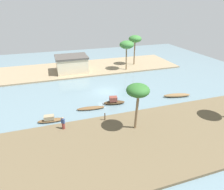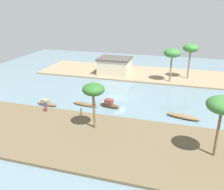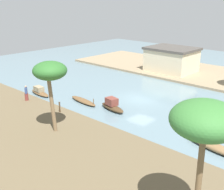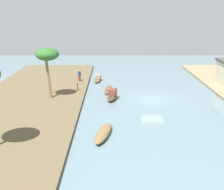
{
  "view_description": "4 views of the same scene",
  "coord_description": "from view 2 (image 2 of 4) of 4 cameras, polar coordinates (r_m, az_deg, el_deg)",
  "views": [
    {
      "loc": [
        -8.51,
        -29.68,
        14.03
      ],
      "look_at": [
        -0.0,
        -3.58,
        1.01
      ],
      "focal_mm": 31.26,
      "sensor_mm": 36.0,
      "label": 1
    },
    {
      "loc": [
        9.76,
        -36.61,
        14.72
      ],
      "look_at": [
        -0.28,
        -2.64,
        1.14
      ],
      "focal_mm": 38.95,
      "sensor_mm": 36.0,
      "label": 2
    },
    {
      "loc": [
        18.56,
        -24.72,
        10.61
      ],
      "look_at": [
        -1.18,
        -3.56,
        1.03
      ],
      "focal_mm": 47.58,
      "sensor_mm": 36.0,
      "label": 3
    },
    {
      "loc": [
        33.93,
        -4.94,
        10.17
      ],
      "look_at": [
        1.17,
        -4.77,
        0.86
      ],
      "focal_mm": 48.65,
      "sensor_mm": 36.0,
      "label": 4
    }
  ],
  "objects": [
    {
      "name": "riverbank_right",
      "position": [
        53.72,
        5.4,
        5.15
      ],
      "size": [
        41.59,
        12.23,
        0.31
      ],
      "primitive_type": "cube",
      "color": "#937F60",
      "rests_on": "ground"
    },
    {
      "name": "sampan_midstream",
      "position": [
        36.29,
        -0.61,
        -2.19
      ],
      "size": [
        3.38,
        1.54,
        1.22
      ],
      "rotation": [
        0.0,
        0.0,
        -0.18
      ],
      "color": "#47331E",
      "rests_on": "river_water"
    },
    {
      "name": "mooring_post",
      "position": [
        33.29,
        -7.26,
        -3.9
      ],
      "size": [
        0.14,
        0.14,
        1.02
      ],
      "primitive_type": "cylinder",
      "color": "#4C3823",
      "rests_on": "riverbank_left"
    },
    {
      "name": "sampan_upstream_small",
      "position": [
        34.29,
        16.35,
        -4.86
      ],
      "size": [
        4.59,
        1.88,
        0.55
      ],
      "rotation": [
        0.0,
        0.0,
        -0.2
      ],
      "color": "brown",
      "rests_on": "river_water"
    },
    {
      "name": "palm_tree_right_short",
      "position": [
        50.29,
        18.01,
        10.32
      ],
      "size": [
        3.03,
        3.03,
        6.94
      ],
      "color": "#7F6647",
      "rests_on": "riverbank_right"
    },
    {
      "name": "riverside_building",
      "position": [
        52.3,
        0.62,
        6.95
      ],
      "size": [
        6.81,
        5.47,
        3.44
      ],
      "rotation": [
        0.0,
        0.0,
        -0.0
      ],
      "color": "beige",
      "rests_on": "riverbank_right"
    },
    {
      "name": "sampan_downstream_large",
      "position": [
        37.14,
        -6.31,
        -2.19
      ],
      "size": [
        4.14,
        1.3,
        0.91
      ],
      "rotation": [
        0.0,
        0.0,
        -0.11
      ],
      "color": "brown",
      "rests_on": "river_water"
    },
    {
      "name": "riverbank_left",
      "position": [
        28.48,
        -6.14,
        -9.93
      ],
      "size": [
        41.59,
        12.23,
        0.31
      ],
      "primitive_type": "cube",
      "color": "brown",
      "rests_on": "ground"
    },
    {
      "name": "palm_tree_right_tall",
      "position": [
        47.44,
        13.94,
        9.46
      ],
      "size": [
        3.16,
        3.16,
        6.39
      ],
      "color": "#7F6647",
      "rests_on": "riverbank_right"
    },
    {
      "name": "person_on_near_bank",
      "position": [
        35.32,
        -15.3,
        -2.7
      ],
      "size": [
        0.51,
        0.51,
        1.6
      ],
      "rotation": [
        0.0,
        0.0,
        2.48
      ],
      "color": "brown",
      "rests_on": "riverbank_left"
    },
    {
      "name": "sampan_with_tall_canopy",
      "position": [
        38.27,
        -15.12,
        -1.88
      ],
      "size": [
        3.46,
        1.15,
        0.93
      ],
      "rotation": [
        0.0,
        0.0,
        -0.08
      ],
      "color": "brown",
      "rests_on": "river_water"
    },
    {
      "name": "palm_tree_left_near",
      "position": [
        28.06,
        -4.37,
        1.11
      ],
      "size": [
        2.62,
        2.62,
        5.75
      ],
      "color": "#7F6647",
      "rests_on": "riverbank_left"
    },
    {
      "name": "palm_tree_left_far",
      "position": [
        24.69,
        24.49,
        -2.3
      ],
      "size": [
        2.98,
        2.98,
        6.35
      ],
      "color": "brown",
      "rests_on": "riverbank_left"
    },
    {
      "name": "river_water",
      "position": [
        40.65,
        1.43,
        -0.27
      ],
      "size": [
        69.93,
        69.93,
        0.0
      ],
      "primitive_type": "plane",
      "color": "slate",
      "rests_on": "ground"
    }
  ]
}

